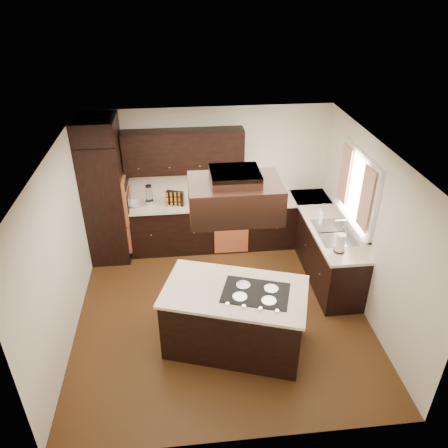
{
  "coord_description": "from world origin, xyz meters",
  "views": [
    {
      "loc": [
        -0.5,
        -4.97,
        4.43
      ],
      "look_at": [
        0.1,
        0.6,
        1.15
      ],
      "focal_mm": 35.0,
      "sensor_mm": 36.0,
      "label": 1
    }
  ],
  "objects_px": {
    "island": "(234,319)",
    "oven_column": "(106,202)",
    "range_hood": "(235,198)",
    "spice_rack": "(175,198)"
  },
  "relations": [
    {
      "from": "island",
      "to": "spice_rack",
      "type": "distance_m",
      "value": 2.59
    },
    {
      "from": "island",
      "to": "spice_rack",
      "type": "xyz_separation_m",
      "value": [
        -0.72,
        2.41,
        0.61
      ]
    },
    {
      "from": "range_hood",
      "to": "oven_column",
      "type": "bearing_deg",
      "value": 129.74
    },
    {
      "from": "island",
      "to": "range_hood",
      "type": "distance_m",
      "value": 1.72
    },
    {
      "from": "island",
      "to": "spice_rack",
      "type": "bearing_deg",
      "value": 124.76
    },
    {
      "from": "island",
      "to": "oven_column",
      "type": "bearing_deg",
      "value": 146.4
    },
    {
      "from": "island",
      "to": "range_hood",
      "type": "height_order",
      "value": "range_hood"
    },
    {
      "from": "spice_rack",
      "to": "range_hood",
      "type": "bearing_deg",
      "value": -52.4
    },
    {
      "from": "oven_column",
      "to": "range_hood",
      "type": "height_order",
      "value": "range_hood"
    },
    {
      "from": "range_hood",
      "to": "spice_rack",
      "type": "distance_m",
      "value": 2.64
    }
  ]
}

